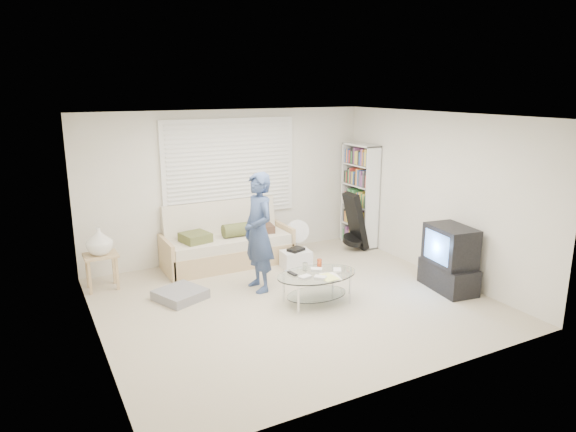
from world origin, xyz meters
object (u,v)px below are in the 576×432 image
futon_sofa (227,244)px  bookshelf (359,195)px  tv_unit (449,259)px  coffee_table (317,279)px

futon_sofa → bookshelf: 2.62m
futon_sofa → bookshelf: bearing=-2.8°
tv_unit → coffee_table: tv_unit is taller
coffee_table → tv_unit: bearing=-13.6°
futon_sofa → bookshelf: bookshelf is taller
futon_sofa → tv_unit: size_ratio=2.22×
bookshelf → coffee_table: size_ratio=1.62×
tv_unit → coffee_table: (-1.93, 0.47, -0.12)m
coffee_table → futon_sofa: bearing=103.5°
futon_sofa → tv_unit: (2.42, -2.52, 0.12)m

